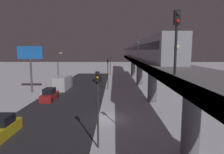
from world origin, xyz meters
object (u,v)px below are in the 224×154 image
sedan_yellow (3,127)px  commercial_billboard (30,57)px  sedan_red (50,95)px  traffic_light_mid (108,69)px  traffic_light_near (98,99)px  traffic_light_far (110,62)px  sedan_black (98,78)px  rail_signal (176,31)px  box_truck (63,83)px  subway_train (135,50)px

sedan_yellow → commercial_billboard: commercial_billboard is taller
sedan_red → traffic_light_mid: size_ratio=0.73×
traffic_light_mid → traffic_light_near: bearing=90.0°
sedan_red → traffic_light_mid: (-9.30, -9.22, 3.41)m
traffic_light_far → sedan_yellow: bearing=79.0°
sedan_black → commercial_billboard: 19.72m
rail_signal → box_truck: size_ratio=0.54×
sedan_yellow → sedan_red: bearing=-90.0°
rail_signal → sedan_black: (8.10, -39.45, -8.45)m
subway_train → sedan_black: bearing=21.3°
commercial_billboard → traffic_light_near: bearing=123.9°
traffic_light_far → commercial_billboard: bearing=62.7°
sedan_red → subway_train: bearing=-124.1°
sedan_black → commercial_billboard: commercial_billboard is taller
sedan_black → traffic_light_far: bearing=78.1°
sedan_yellow → traffic_light_mid: 24.89m
rail_signal → sedan_yellow: 17.60m
sedan_red → sedan_yellow: size_ratio=1.12×
subway_train → traffic_light_near: (7.31, 40.47, -4.10)m
rail_signal → sedan_red: 25.28m
rail_signal → traffic_light_near: size_ratio=0.62×
rail_signal → traffic_light_mid: 29.04m
subway_train → sedan_yellow: size_ratio=17.75×
box_truck → traffic_light_mid: 9.92m
commercial_billboard → box_truck: bearing=-146.0°
sedan_black → box_truck: bearing=-120.7°
subway_train → traffic_light_mid: size_ratio=11.57×
traffic_light_near → sedan_black: bearing=-85.5°
subway_train → traffic_light_near: size_ratio=11.57×
subway_train → traffic_light_mid: (7.31, 15.33, -4.10)m
sedan_black → sedan_red: bearing=-107.3°
sedan_yellow → traffic_light_far: size_ratio=0.65×
subway_train → traffic_light_near: bearing=79.8°
rail_signal → commercial_billboard: (19.88, -24.83, -2.42)m
box_truck → traffic_light_far: (-9.50, -24.93, 2.85)m
traffic_light_mid → commercial_billboard: bearing=12.6°
sedan_black → box_truck: (6.60, 11.13, 0.55)m
box_truck → traffic_light_far: size_ratio=1.16×
sedan_black → traffic_light_mid: 12.18m
sedan_red → traffic_light_far: bearing=-105.1°
traffic_light_near → traffic_light_mid: size_ratio=1.00×
sedan_black → traffic_light_far: (-2.90, -13.81, 3.40)m
subway_train → traffic_light_near: subway_train is taller
traffic_light_far → rail_signal: bearing=95.6°
sedan_red → sedan_yellow: bearing=90.0°
sedan_yellow → traffic_light_near: 10.17m
sedan_yellow → commercial_billboard: 21.15m
subway_train → sedan_red: (16.61, 24.54, -7.52)m
sedan_yellow → commercial_billboard: size_ratio=0.47×
sedan_yellow → box_truck: 23.05m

